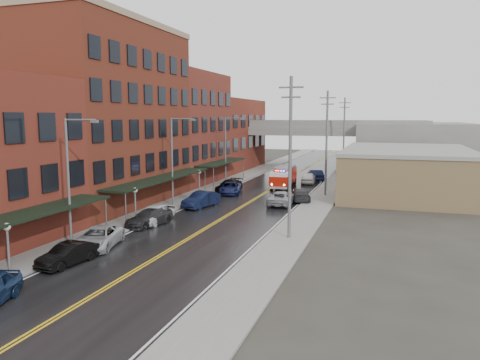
% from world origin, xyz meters
% --- Properties ---
extents(ground, '(220.00, 220.00, 0.00)m').
position_xyz_m(ground, '(0.00, 0.00, 0.00)').
color(ground, '#2D2B26').
rests_on(ground, ground).
extents(road, '(11.00, 160.00, 0.02)m').
position_xyz_m(road, '(0.00, 30.00, 0.01)').
color(road, black).
rests_on(road, ground).
extents(sidewalk_left, '(3.00, 160.00, 0.15)m').
position_xyz_m(sidewalk_left, '(-7.30, 30.00, 0.07)').
color(sidewalk_left, slate).
rests_on(sidewalk_left, ground).
extents(sidewalk_right, '(3.00, 160.00, 0.15)m').
position_xyz_m(sidewalk_right, '(7.30, 30.00, 0.07)').
color(sidewalk_right, slate).
rests_on(sidewalk_right, ground).
extents(curb_left, '(0.30, 160.00, 0.15)m').
position_xyz_m(curb_left, '(-5.65, 30.00, 0.07)').
color(curb_left, gray).
rests_on(curb_left, ground).
extents(curb_right, '(0.30, 160.00, 0.15)m').
position_xyz_m(curb_right, '(5.65, 30.00, 0.07)').
color(curb_right, gray).
rests_on(curb_right, ground).
extents(brick_building_b, '(9.00, 20.00, 18.00)m').
position_xyz_m(brick_building_b, '(-13.30, 23.00, 9.00)').
color(brick_building_b, '#5C2118').
rests_on(brick_building_b, ground).
extents(brick_building_c, '(9.00, 15.00, 15.00)m').
position_xyz_m(brick_building_c, '(-13.30, 40.50, 7.50)').
color(brick_building_c, maroon).
rests_on(brick_building_c, ground).
extents(brick_building_far, '(9.00, 20.00, 12.00)m').
position_xyz_m(brick_building_far, '(-13.30, 58.00, 6.00)').
color(brick_building_far, maroon).
rests_on(brick_building_far, ground).
extents(tan_building, '(14.00, 22.00, 5.00)m').
position_xyz_m(tan_building, '(16.00, 40.00, 2.50)').
color(tan_building, brown).
rests_on(tan_building, ground).
extents(right_far_block, '(18.00, 30.00, 8.00)m').
position_xyz_m(right_far_block, '(18.00, 70.00, 4.00)').
color(right_far_block, slate).
rests_on(right_far_block, ground).
extents(awning_0, '(2.60, 16.00, 3.09)m').
position_xyz_m(awning_0, '(-7.49, 4.00, 2.99)').
color(awning_0, black).
rests_on(awning_0, ground).
extents(awning_1, '(2.60, 18.00, 3.09)m').
position_xyz_m(awning_1, '(-7.49, 23.00, 2.99)').
color(awning_1, black).
rests_on(awning_1, ground).
extents(awning_2, '(2.60, 13.00, 3.09)m').
position_xyz_m(awning_2, '(-7.49, 40.50, 2.99)').
color(awning_2, black).
rests_on(awning_2, ground).
extents(globe_lamp_0, '(0.44, 0.44, 3.12)m').
position_xyz_m(globe_lamp_0, '(-6.40, 2.00, 2.31)').
color(globe_lamp_0, '#59595B').
rests_on(globe_lamp_0, ground).
extents(globe_lamp_1, '(0.44, 0.44, 3.12)m').
position_xyz_m(globe_lamp_1, '(-6.40, 16.00, 2.31)').
color(globe_lamp_1, '#59595B').
rests_on(globe_lamp_1, ground).
extents(globe_lamp_2, '(0.44, 0.44, 3.12)m').
position_xyz_m(globe_lamp_2, '(-6.40, 30.00, 2.31)').
color(globe_lamp_2, '#59595B').
rests_on(globe_lamp_2, ground).
extents(street_lamp_0, '(2.64, 0.22, 9.00)m').
position_xyz_m(street_lamp_0, '(-6.55, 8.00, 5.19)').
color(street_lamp_0, '#59595B').
rests_on(street_lamp_0, ground).
extents(street_lamp_1, '(2.64, 0.22, 9.00)m').
position_xyz_m(street_lamp_1, '(-6.55, 24.00, 5.19)').
color(street_lamp_1, '#59595B').
rests_on(street_lamp_1, ground).
extents(street_lamp_2, '(2.64, 0.22, 9.00)m').
position_xyz_m(street_lamp_2, '(-6.55, 40.00, 5.19)').
color(street_lamp_2, '#59595B').
rests_on(street_lamp_2, ground).
extents(utility_pole_0, '(1.80, 0.24, 12.00)m').
position_xyz_m(utility_pole_0, '(7.20, 15.00, 6.31)').
color(utility_pole_0, '#59595B').
rests_on(utility_pole_0, ground).
extents(utility_pole_1, '(1.80, 0.24, 12.00)m').
position_xyz_m(utility_pole_1, '(7.20, 35.00, 6.31)').
color(utility_pole_1, '#59595B').
rests_on(utility_pole_1, ground).
extents(utility_pole_2, '(1.80, 0.24, 12.00)m').
position_xyz_m(utility_pole_2, '(7.20, 55.00, 6.31)').
color(utility_pole_2, '#59595B').
rests_on(utility_pole_2, ground).
extents(overpass, '(40.00, 10.00, 7.50)m').
position_xyz_m(overpass, '(0.00, 62.00, 5.99)').
color(overpass, slate).
rests_on(overpass, ground).
extents(fire_truck, '(3.09, 7.28, 2.63)m').
position_xyz_m(fire_truck, '(1.12, 40.03, 1.42)').
color(fire_truck, '#A41507').
rests_on(fire_truck, ground).
extents(parked_car_left_1, '(1.94, 4.28, 1.36)m').
position_xyz_m(parked_car_left_1, '(-4.50, 4.70, 0.68)').
color(parked_car_left_1, black).
rests_on(parked_car_left_1, ground).
extents(parked_car_left_2, '(3.69, 5.72, 1.47)m').
position_xyz_m(parked_car_left_2, '(-5.00, 8.55, 0.73)').
color(parked_car_left_2, '#ABAFB4').
rests_on(parked_car_left_2, ground).
extents(parked_car_left_3, '(3.04, 5.09, 1.38)m').
position_xyz_m(parked_car_left_3, '(-4.93, 15.70, 0.69)').
color(parked_car_left_3, '#262628').
rests_on(parked_car_left_3, ground).
extents(parked_car_left_4, '(1.96, 4.79, 1.62)m').
position_xyz_m(parked_car_left_4, '(-5.00, 16.80, 0.81)').
color(parked_car_left_4, silver).
rests_on(parked_car_left_4, ground).
extents(parked_car_left_5, '(2.67, 5.06, 1.59)m').
position_xyz_m(parked_car_left_5, '(-3.84, 24.45, 0.79)').
color(parked_car_left_5, '#0E1633').
rests_on(parked_car_left_5, ground).
extents(parked_car_left_6, '(3.39, 5.39, 1.39)m').
position_xyz_m(parked_car_left_6, '(-3.77, 33.20, 0.69)').
color(parked_car_left_6, '#141C4B').
rests_on(parked_car_left_6, ground).
extents(parked_car_left_7, '(2.54, 5.11, 1.43)m').
position_xyz_m(parked_car_left_7, '(-4.49, 34.80, 0.71)').
color(parked_car_left_7, black).
rests_on(parked_car_left_7, ground).
extents(parked_car_right_0, '(2.77, 5.40, 1.46)m').
position_xyz_m(parked_car_right_0, '(3.60, 28.20, 0.73)').
color(parked_car_right_0, '#919598').
rests_on(parked_car_right_0, ground).
extents(parked_car_right_1, '(3.25, 5.21, 1.41)m').
position_xyz_m(parked_car_right_1, '(5.00, 31.00, 0.70)').
color(parked_car_right_1, '#272729').
rests_on(parked_car_right_1, ground).
extents(parked_car_right_2, '(2.14, 4.64, 1.54)m').
position_xyz_m(parked_car_right_2, '(3.65, 44.48, 0.77)').
color(parked_car_right_2, white).
rests_on(parked_car_right_2, ground).
extents(parked_car_right_3, '(3.17, 5.08, 1.58)m').
position_xyz_m(parked_car_right_3, '(4.06, 47.80, 0.79)').
color(parked_car_right_3, black).
rests_on(parked_car_right_3, ground).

